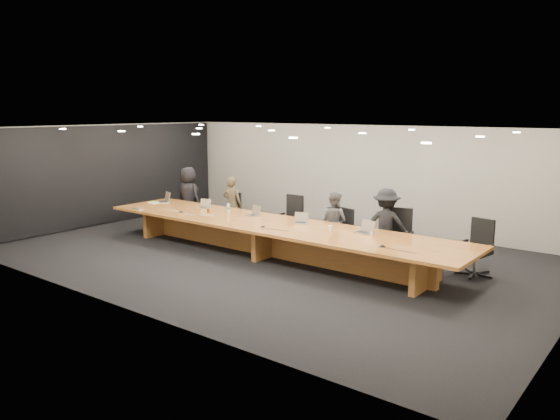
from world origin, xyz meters
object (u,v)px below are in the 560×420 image
(mic_left, at_px, (181,211))
(mic_center, at_px, (263,226))
(amber_mug, at_px, (208,211))
(water_bottle, at_px, (228,208))
(conference_table, at_px, (272,233))
(chair_right, at_px, (398,236))
(person_c, at_px, (334,222))
(person_a, at_px, (189,196))
(laptop_d, at_px, (300,218))
(person_d, at_px, (386,225))
(av_box, at_px, (138,209))
(laptop_c, at_px, (252,211))
(chair_far_right, at_px, (476,247))
(mic_right, at_px, (382,246))
(chair_mid_right, at_px, (340,230))
(paper_cup_far, at_px, (371,234))
(laptop_a, at_px, (163,197))
(laptop_b, at_px, (203,203))
(chair_mid_left, at_px, (289,219))
(chair_left, at_px, (230,212))
(laptop_e, at_px, (364,227))
(person_b, at_px, (232,204))
(paper_cup_near, at_px, (330,228))
(chair_far_left, at_px, (186,206))

(mic_left, bearing_deg, mic_center, -2.08)
(amber_mug, bearing_deg, water_bottle, 39.94)
(conference_table, relative_size, mic_left, 76.21)
(chair_right, distance_m, person_c, 1.59)
(person_a, height_order, laptop_d, person_a)
(person_d, height_order, av_box, person_d)
(laptop_c, bearing_deg, chair_far_right, 29.64)
(mic_center, relative_size, mic_right, 0.84)
(mic_right, bearing_deg, amber_mug, 175.00)
(chair_mid_right, distance_m, mic_left, 3.89)
(amber_mug, height_order, paper_cup_far, amber_mug)
(water_bottle, relative_size, amber_mug, 2.26)
(water_bottle, height_order, mic_right, water_bottle)
(person_c, bearing_deg, person_d, -170.70)
(conference_table, xyz_separation_m, laptop_a, (-4.04, 0.36, 0.37))
(mic_left, relative_size, mic_right, 0.92)
(laptop_b, xyz_separation_m, mic_center, (2.65, -0.83, -0.10))
(chair_mid_left, height_order, paper_cup_far, chair_mid_left)
(conference_table, height_order, chair_far_right, chair_far_right)
(person_c, distance_m, amber_mug, 3.07)
(mic_center, bearing_deg, chair_mid_left, 108.81)
(chair_mid_right, height_order, water_bottle, chair_mid_right)
(av_box, bearing_deg, chair_mid_left, 29.55)
(water_bottle, bearing_deg, chair_left, 131.76)
(person_a, bearing_deg, chair_right, -179.25)
(laptop_e, xyz_separation_m, water_bottle, (-3.69, -0.04, -0.02))
(person_b, bearing_deg, laptop_c, 138.11)
(laptop_c, height_order, mic_center, laptop_c)
(conference_table, height_order, paper_cup_near, paper_cup_near)
(laptop_d, bearing_deg, chair_left, 141.33)
(av_box, xyz_separation_m, mic_center, (3.81, 0.30, -0.00))
(person_c, bearing_deg, mic_left, 34.09)
(laptop_b, xyz_separation_m, laptop_d, (3.05, -0.04, 0.00))
(laptop_c, height_order, laptop_e, laptop_e)
(conference_table, relative_size, person_b, 5.98)
(laptop_b, bearing_deg, paper_cup_far, -15.68)
(mic_center, bearing_deg, person_d, 38.76)
(chair_right, xyz_separation_m, person_d, (-0.29, 0.02, 0.19))
(person_b, bearing_deg, mic_center, 135.00)
(water_bottle, height_order, mic_left, water_bottle)
(laptop_a, distance_m, water_bottle, 2.44)
(chair_mid_right, distance_m, laptop_a, 5.12)
(mic_center, bearing_deg, person_a, 158.15)
(person_c, bearing_deg, chair_right, -171.44)
(chair_right, xyz_separation_m, mic_center, (-2.33, -1.62, 0.17))
(chair_left, distance_m, laptop_a, 1.87)
(mic_left, bearing_deg, paper_cup_far, 6.51)
(laptop_a, relative_size, av_box, 1.65)
(chair_far_left, distance_m, chair_right, 6.54)
(laptop_b, relative_size, water_bottle, 1.32)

